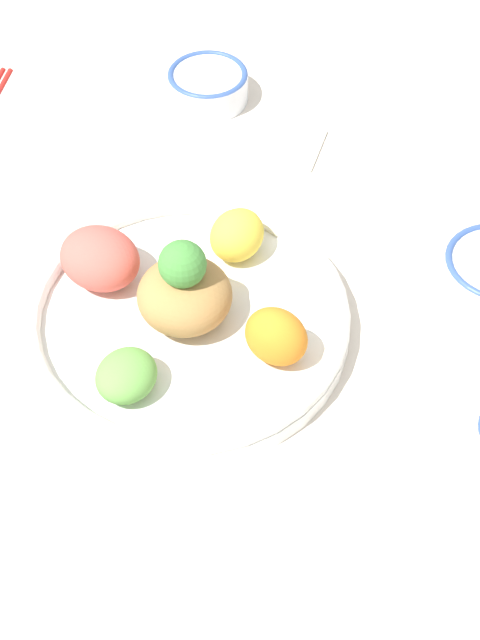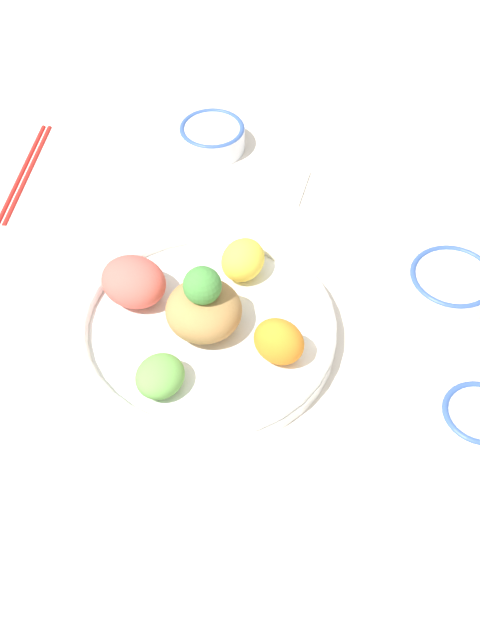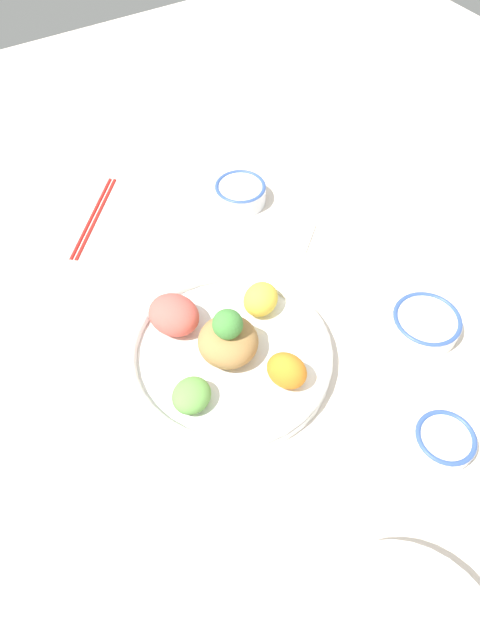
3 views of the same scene
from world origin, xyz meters
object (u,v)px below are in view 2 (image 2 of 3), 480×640
Objects in this scene: sauce_bowl_dark at (451,283)px; salad_platter at (203,322)px; serving_spoon_main at (296,203)px; sauce_bowl_red at (477,418)px; chopsticks_pair_near at (25,171)px; rice_bowl_blue at (212,136)px.

salad_platter is at bearing -21.78° from sauce_bowl_dark.
sauce_bowl_dark reaches higher than serving_spoon_main.
salad_platter reaches higher than serving_spoon_main.
sauce_bowl_red is 0.77× the size of sauce_bowl_dark.
salad_platter is 3.09× the size of serving_spoon_main.
sauce_bowl_dark is 0.65m from chopsticks_pair_near.
rice_bowl_blue is at bearing -92.82° from sauce_bowl_red.
salad_platter is 3.23× the size of rice_bowl_blue.
sauce_bowl_red is at bearing -137.86° from serving_spoon_main.
sauce_bowl_red is 0.59m from rice_bowl_blue.
rice_bowl_blue is 0.91× the size of sauce_bowl_dark.
sauce_bowl_dark is at bearing 102.01° from rice_bowl_blue.
serving_spoon_main is at bearing -151.85° from salad_platter.
sauce_bowl_red is 0.81× the size of serving_spoon_main.
salad_platter is 0.34m from sauce_bowl_red.
sauce_bowl_red is 0.46× the size of chopsticks_pair_near.
salad_platter reaches higher than chopsticks_pair_near.
serving_spoon_main is at bearing -97.97° from sauce_bowl_red.
sauce_bowl_red is (-0.18, 0.29, -0.01)m from salad_platter.
salad_platter reaches higher than sauce_bowl_red.
sauce_bowl_red is at bearing -119.90° from chopsticks_pair_near.
rice_bowl_blue reaches higher than sauce_bowl_red.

